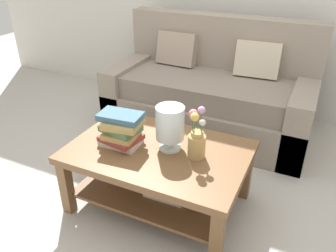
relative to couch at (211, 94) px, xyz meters
The scene contains 6 objects.
ground_plane 1.06m from the couch, 91.30° to the right, with size 10.00×10.00×0.00m, color #B7B2A8.
couch is the anchor object (origin of this frame).
coffee_table 1.25m from the couch, 87.09° to the right, with size 1.18×0.79×0.46m.
book_stack_main 1.33m from the couch, 98.31° to the right, with size 0.30×0.25×0.23m.
glass_hurricane_vase 1.25m from the couch, 84.05° to the right, with size 0.19×0.19×0.30m.
flower_pitcher 1.29m from the couch, 75.54° to the right, with size 0.12×0.12×0.34m.
Camera 1 is at (0.95, -1.95, 1.68)m, focal length 36.34 mm.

